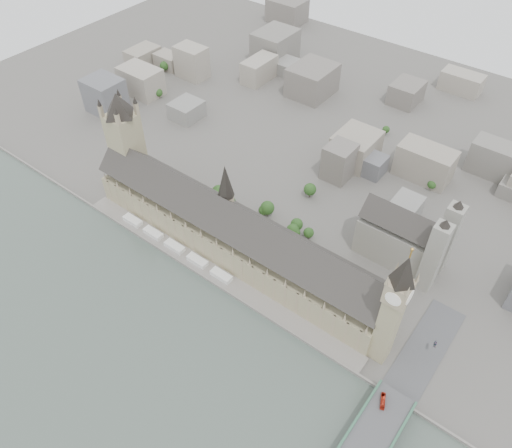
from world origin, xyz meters
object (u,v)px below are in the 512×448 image
Objects in this scene: palace_of_westminster at (232,233)px; car_approach at (435,344)px; elizabeth_tower at (395,303)px; victoria_tower at (126,140)px; red_bus_north at (383,401)px; westminster_abbey at (405,239)px.

palace_of_westminster reaches higher than car_approach.
victoria_tower is at bearing 176.04° from elizabeth_tower.
red_bus_north is at bearing -10.69° from victoria_tower.
victoria_tower reaches higher than red_bus_north.
elizabeth_tower is at bearing -72.71° from westminster_abbey.
red_bus_north is (19.28, -34.70, -46.31)m from elizabeth_tower.
victoria_tower is 21.22× the size of car_approach.
victoria_tower reaches higher than westminster_abbey.
red_bus_north is 2.33× the size of car_approach.
westminster_abbey is (232.92, 69.00, -30.12)m from victoria_tower.
palace_of_westminster is 142.94m from elizabeth_tower.
car_approach is at bearing 58.01° from red_bus_north.
elizabeth_tower reaches higher than car_approach.
victoria_tower reaches higher than palace_of_westminster.
car_approach is at bearing 1.02° from victoria_tower.
victoria_tower is at bearing 169.61° from car_approach.
palace_of_westminster is 2.47× the size of elizabeth_tower.
elizabeth_tower is 22.82× the size of car_approach.
palace_of_westminster is at bearing 175.15° from elizabeth_tower.
red_bus_north is (157.28, -46.40, -10.93)m from palace_of_westminster.
palace_of_westminster is 126.41m from victoria_tower.
victoria_tower is (-260.00, 18.00, -2.88)m from elizabeth_tower.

